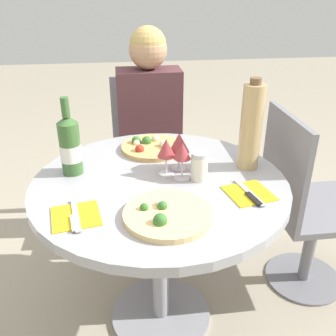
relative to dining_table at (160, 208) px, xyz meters
The scene contains 15 objects.
ground_plane 0.59m from the dining_table, ahead, with size 12.00×12.00×0.00m, color #9E937F.
dining_table is the anchor object (origin of this frame).
chair_behind_diner 0.82m from the dining_table, 88.21° to the left, with size 0.42×0.42×0.89m.
seated_diner 0.66m from the dining_table, 87.83° to the left, with size 0.34×0.40×1.19m.
chair_empty_side 0.72m from the dining_table, 11.93° to the left, with size 0.42×0.42×0.89m.
pizza_large 0.28m from the dining_table, 90.45° to the right, with size 0.29×0.29×0.05m.
pizza_small_far 0.32m from the dining_table, 91.25° to the left, with size 0.27×0.27×0.05m.
wine_bottle 0.42m from the dining_table, 161.86° to the left, with size 0.08×0.08×0.30m.
tall_carafe 0.47m from the dining_table, 10.70° to the left, with size 0.08×0.08×0.36m.
sugar_shaker 0.23m from the dining_table, ahead, with size 0.06×0.06×0.11m.
wine_glass_back_right 0.26m from the dining_table, 44.54° to the left, with size 0.08×0.08×0.15m.
wine_glass_center 0.24m from the dining_table, 55.87° to the left, with size 0.07×0.07×0.15m.
wine_glass_front_right 0.25m from the dining_table, ahead, with size 0.06×0.06×0.14m.
place_setting_left 0.38m from the dining_table, 144.25° to the right, with size 0.17×0.19×0.01m.
place_setting_right 0.36m from the dining_table, 25.17° to the right, with size 0.18×0.19×0.01m.
Camera 1 is at (-0.13, -1.23, 1.39)m, focal length 40.00 mm.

